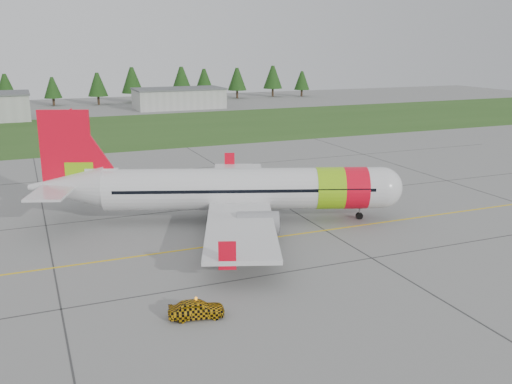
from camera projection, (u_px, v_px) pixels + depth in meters
name	position (u px, v px, depth m)	size (l,w,h in m)	color
ground	(263.00, 276.00, 44.42)	(320.00, 320.00, 0.00)	gray
aircraft	(236.00, 189.00, 57.52)	(36.12, 34.33, 11.40)	silver
follow_me_car	(196.00, 292.00, 37.25)	(1.50, 1.27, 3.72)	#F2B40D
service_van	(71.00, 139.00, 93.42)	(1.69, 1.60, 4.86)	white
grass_strip	(107.00, 131.00, 117.71)	(320.00, 50.00, 0.03)	#30561E
taxi_guideline	(228.00, 244.00, 51.56)	(120.00, 0.25, 0.02)	gold
hangar_east	(179.00, 99.00, 158.49)	(24.00, 12.00, 5.20)	#A8A8A3
treeline	(78.00, 88.00, 166.51)	(160.00, 8.00, 10.00)	#1C3F14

